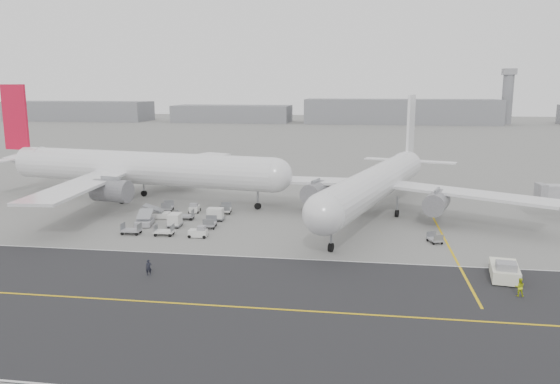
# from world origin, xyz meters

# --- Properties ---
(ground) EXTENTS (700.00, 700.00, 0.00)m
(ground) POSITION_xyz_m (0.00, 0.00, 0.00)
(ground) COLOR gray
(ground) RESTS_ON ground
(taxiway) EXTENTS (220.00, 59.00, 0.03)m
(taxiway) POSITION_xyz_m (5.02, -17.98, 0.01)
(taxiway) COLOR #28282A
(taxiway) RESTS_ON ground
(horizon_buildings) EXTENTS (520.00, 28.00, 28.00)m
(horizon_buildings) POSITION_xyz_m (30.00, 260.00, 0.00)
(horizon_buildings) COLOR gray
(horizon_buildings) RESTS_ON ground
(control_tower) EXTENTS (7.00, 7.00, 31.25)m
(control_tower) POSITION_xyz_m (100.00, 265.00, 16.25)
(control_tower) COLOR gray
(control_tower) RESTS_ON ground
(airliner_a) EXTENTS (62.13, 60.95, 21.59)m
(airliner_a) POSITION_xyz_m (-24.11, 29.12, 6.21)
(airliner_a) COLOR white
(airliner_a) RESTS_ON ground
(airliner_b) EXTENTS (53.98, 55.11, 19.54)m
(airliner_b) POSITION_xyz_m (20.86, 23.14, 5.63)
(airliner_b) COLOR white
(airliner_b) RESTS_ON ground
(pushback_tug) EXTENTS (3.73, 8.02, 2.26)m
(pushback_tug) POSITION_xyz_m (34.21, -5.75, 0.93)
(pushback_tug) COLOR white
(pushback_tug) RESTS_ON ground
(gse_cluster) EXTENTS (21.31, 25.01, 2.15)m
(gse_cluster) POSITION_xyz_m (-9.72, 13.47, 0.00)
(gse_cluster) COLOR #9A9A9F
(gse_cluster) RESTS_ON ground
(stray_dolly) EXTENTS (2.14, 2.66, 1.42)m
(stray_dolly) POSITION_xyz_m (28.34, 7.80, 0.00)
(stray_dolly) COLOR silver
(stray_dolly) RESTS_ON ground
(ground_crew_a) EXTENTS (0.80, 0.68, 1.87)m
(ground_crew_a) POSITION_xyz_m (-5.53, -10.58, 0.93)
(ground_crew_a) COLOR black
(ground_crew_a) RESTS_ON ground
(ground_crew_b) EXTENTS (1.02, 0.83, 1.94)m
(ground_crew_b) POSITION_xyz_m (34.41, -10.94, 0.97)
(ground_crew_b) COLOR #C4D719
(ground_crew_b) RESTS_ON ground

